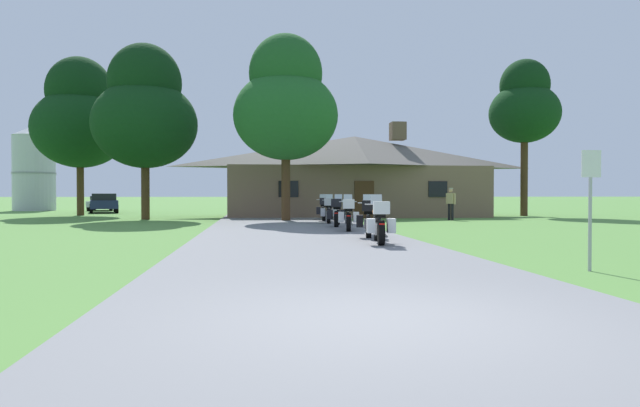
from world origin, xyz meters
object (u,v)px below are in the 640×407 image
at_px(motorcycle_black_farthest_in_row, 323,209).
at_px(tree_left_far, 80,118).
at_px(parked_navy_suv_far_left, 104,202).
at_px(parked_silver_sedan_far_left, 102,203).
at_px(motorcycle_green_fifth_in_row, 329,211).
at_px(tree_by_lodge_front, 286,103).
at_px(motorcycle_green_second_in_row, 368,219).
at_px(tree_right_of_lodge, 525,106).
at_px(bystander_tan_shirt_near_lodge, 451,202).
at_px(motorcycle_orange_nearest_to_camera, 380,223).
at_px(metal_signpost_roadside, 590,195).
at_px(tree_left_near, 145,112).
at_px(motorcycle_orange_third_in_row, 348,215).
at_px(motorcycle_blue_fourth_in_row, 337,213).
at_px(metal_silo_distant, 34,168).

relative_size(motorcycle_black_farthest_in_row, tree_left_far, 0.21).
distance_m(parked_navy_suv_far_left, parked_silver_sedan_far_left, 5.77).
height_order(motorcycle_green_fifth_in_row, tree_by_lodge_front, tree_by_lodge_front).
bearing_deg(motorcycle_green_second_in_row, tree_right_of_lodge, 61.96).
xyz_separation_m(bystander_tan_shirt_near_lodge, tree_left_far, (-21.23, 8.93, 5.28)).
bearing_deg(tree_by_lodge_front, parked_navy_suv_far_left, 130.60).
bearing_deg(motorcycle_orange_nearest_to_camera, metal_signpost_roadside, -55.18).
bearing_deg(motorcycle_black_farthest_in_row, parked_silver_sedan_far_left, 133.03).
distance_m(tree_left_near, parked_silver_sedan_far_left, 19.04).
height_order(tree_right_of_lodge, tree_left_near, tree_right_of_lodge).
xyz_separation_m(motorcycle_black_farthest_in_row, metal_signpost_roadside, (2.57, -18.16, 0.74)).
bearing_deg(tree_left_near, motorcycle_green_fifth_in_row, -32.43).
xyz_separation_m(motorcycle_green_second_in_row, motorcycle_black_farthest_in_row, (-0.10, 10.65, 0.00)).
distance_m(motorcycle_green_fifth_in_row, tree_right_of_lodge, 16.81).
bearing_deg(parked_navy_suv_far_left, motorcycle_green_fifth_in_row, -66.21).
bearing_deg(motorcycle_black_farthest_in_row, motorcycle_green_fifth_in_row, -85.91).
bearing_deg(tree_right_of_lodge, parked_navy_suv_far_left, 161.60).
xyz_separation_m(motorcycle_orange_third_in_row, tree_left_near, (-9.18, 11.16, 5.16)).
bearing_deg(tree_by_lodge_front, metal_signpost_roadside, -76.53).
bearing_deg(motorcycle_orange_nearest_to_camera, motorcycle_blue_fourth_in_row, 97.28).
xyz_separation_m(tree_by_lodge_front, parked_silver_sedan_far_left, (-14.11, 20.21, -5.21)).
height_order(motorcycle_blue_fourth_in_row, tree_left_near, tree_left_near).
relative_size(motorcycle_green_second_in_row, motorcycle_black_farthest_in_row, 0.99).
bearing_deg(parked_navy_suv_far_left, motorcycle_blue_fourth_in_row, -70.26).
distance_m(motorcycle_green_second_in_row, bystander_tan_shirt_near_lodge, 13.21).
distance_m(motorcycle_orange_nearest_to_camera, tree_right_of_lodge, 23.85).
bearing_deg(tree_left_near, tree_left_far, 129.88).
relative_size(motorcycle_orange_third_in_row, bystander_tan_shirt_near_lodge, 1.23).
bearing_deg(motorcycle_black_farthest_in_row, motorcycle_blue_fourth_in_row, -85.59).
height_order(bystander_tan_shirt_near_lodge, tree_by_lodge_front, tree_by_lodge_front).
bearing_deg(tree_right_of_lodge, metal_signpost_roadside, -114.17).
height_order(motorcycle_orange_third_in_row, parked_silver_sedan_far_left, motorcycle_orange_third_in_row).
distance_m(metal_silo_distant, parked_navy_suv_far_left, 9.70).
height_order(motorcycle_orange_third_in_row, motorcycle_green_fifth_in_row, same).
bearing_deg(tree_left_near, motorcycle_black_farthest_in_row, -20.32).
distance_m(motorcycle_orange_nearest_to_camera, metal_signpost_roadside, 5.82).
xyz_separation_m(motorcycle_blue_fourth_in_row, parked_silver_sedan_far_left, (-15.89, 25.59, 0.03)).
bearing_deg(parked_navy_suv_far_left, parked_silver_sedan_far_left, 89.78).
height_order(motorcycle_blue_fourth_in_row, parked_navy_suv_far_left, parked_navy_suv_far_left).
bearing_deg(metal_signpost_roadside, tree_by_lodge_front, 103.47).
bearing_deg(metal_silo_distant, motorcycle_green_fifth_in_row, -47.46).
bearing_deg(parked_navy_suv_far_left, motorcycle_green_second_in_row, -76.29).
bearing_deg(motorcycle_blue_fourth_in_row, bystander_tan_shirt_near_lodge, 51.89).
bearing_deg(motorcycle_green_fifth_in_row, bystander_tan_shirt_near_lodge, 32.99).
xyz_separation_m(metal_silo_distant, parked_navy_suv_far_left, (7.09, -6.04, -2.71)).
xyz_separation_m(tree_left_far, tree_by_lodge_front, (12.60, -9.41, -0.37)).
distance_m(bystander_tan_shirt_near_lodge, tree_left_far, 23.63).
distance_m(tree_by_lodge_front, parked_navy_suv_far_left, 19.95).
height_order(tree_right_of_lodge, tree_left_far, tree_left_far).
bearing_deg(motorcycle_orange_nearest_to_camera, bystander_tan_shirt_near_lodge, 70.96).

